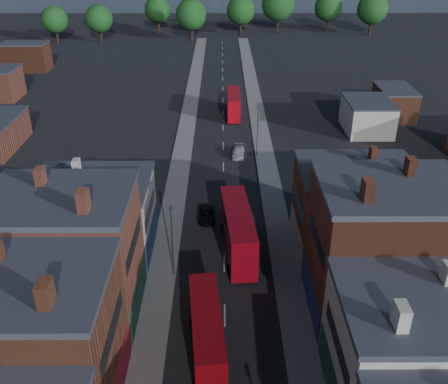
{
  "coord_description": "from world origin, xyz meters",
  "views": [
    {
      "loc": [
        -0.23,
        -11.23,
        32.08
      ],
      "look_at": [
        0.0,
        38.2,
        5.36
      ],
      "focal_mm": 40.0,
      "sensor_mm": 36.0,
      "label": 1
    }
  ],
  "objects_px": {
    "bus_1": "(238,230)",
    "bus_0": "(207,333)",
    "car_3": "(238,152)",
    "bus_2": "(234,104)",
    "car_2": "(207,215)"
  },
  "relations": [
    {
      "from": "bus_1",
      "to": "bus_0",
      "type": "bearing_deg",
      "value": -106.33
    },
    {
      "from": "car_3",
      "to": "bus_0",
      "type": "bearing_deg",
      "value": -90.24
    },
    {
      "from": "bus_1",
      "to": "car_3",
      "type": "height_order",
      "value": "bus_1"
    },
    {
      "from": "bus_0",
      "to": "bus_2",
      "type": "relative_size",
      "value": 1.05
    },
    {
      "from": "car_2",
      "to": "car_3",
      "type": "xyz_separation_m",
      "value": [
        4.45,
        18.88,
        0.04
      ]
    },
    {
      "from": "bus_1",
      "to": "bus_2",
      "type": "bearing_deg",
      "value": 84.3
    },
    {
      "from": "bus_1",
      "to": "car_3",
      "type": "relative_size",
      "value": 2.73
    },
    {
      "from": "car_3",
      "to": "car_2",
      "type": "bearing_deg",
      "value": -98.14
    },
    {
      "from": "bus_0",
      "to": "bus_1",
      "type": "bearing_deg",
      "value": 73.22
    },
    {
      "from": "bus_2",
      "to": "car_2",
      "type": "bearing_deg",
      "value": -95.98
    },
    {
      "from": "bus_0",
      "to": "car_2",
      "type": "xyz_separation_m",
      "value": [
        -0.61,
        22.0,
        -1.84
      ]
    },
    {
      "from": "car_2",
      "to": "car_3",
      "type": "bearing_deg",
      "value": 74.8
    },
    {
      "from": "bus_2",
      "to": "car_2",
      "type": "distance_m",
      "value": 37.5
    },
    {
      "from": "bus_1",
      "to": "car_2",
      "type": "bearing_deg",
      "value": 112.34
    },
    {
      "from": "bus_1",
      "to": "car_3",
      "type": "xyz_separation_m",
      "value": [
        0.83,
        25.86,
        -2.13
      ]
    }
  ]
}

